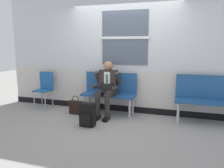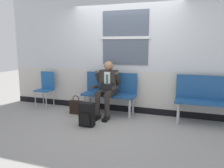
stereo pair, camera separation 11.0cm
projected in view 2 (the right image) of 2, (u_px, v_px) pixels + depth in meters
name	position (u px, v px, depth m)	size (l,w,h in m)	color
ground_plane	(115.00, 121.00, 4.78)	(18.00, 18.00, 0.00)	gray
station_wall	(126.00, 50.00, 5.23)	(6.22, 0.16, 2.98)	silver
bench_with_person	(110.00, 90.00, 5.24)	(1.24, 0.42, 0.95)	navy
bench_empty	(204.00, 97.00, 4.57)	(1.13, 0.42, 0.98)	navy
person_seated	(107.00, 87.00, 5.03)	(0.57, 0.70, 1.23)	#2D2823
backpack	(87.00, 115.00, 4.44)	(0.29, 0.20, 0.47)	black
handbag	(76.00, 107.00, 5.23)	(0.30, 0.09, 0.44)	black
folding_chair	(46.00, 86.00, 5.77)	(0.38, 0.38, 0.91)	#1E5999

